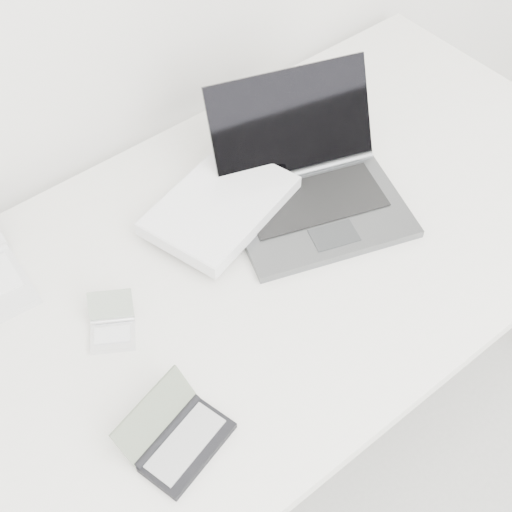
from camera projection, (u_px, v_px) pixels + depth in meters
desk at (255, 271)px, 1.38m from camera, size 1.60×0.80×0.73m
laptop_large at (272, 195)px, 1.39m from camera, size 0.54×0.42×0.21m
pda_silver at (112, 328)px, 1.22m from camera, size 0.11×0.12×0.06m
palmtop_charcoal at (179, 438)px, 1.09m from camera, size 0.17×0.16×0.07m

